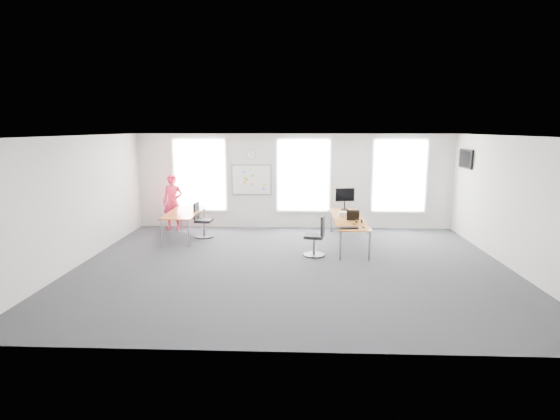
{
  "coord_description": "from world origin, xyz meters",
  "views": [
    {
      "loc": [
        0.12,
        -9.79,
        3.17
      ],
      "look_at": [
        -0.33,
        1.2,
        1.1
      ],
      "focal_mm": 28.0,
      "sensor_mm": 36.0,
      "label": 1
    }
  ],
  "objects_px": {
    "chair_left": "(202,222)",
    "desk_right": "(348,220)",
    "keyboard": "(348,228)",
    "person": "(173,202)",
    "desk_left": "(184,214)",
    "chair_right": "(317,238)",
    "monitor": "(345,197)",
    "headphones": "(359,221)"
  },
  "relations": [
    {
      "from": "chair_right",
      "to": "person",
      "type": "bearing_deg",
      "value": -111.06
    },
    {
      "from": "headphones",
      "to": "monitor",
      "type": "bearing_deg",
      "value": 87.47
    },
    {
      "from": "desk_left",
      "to": "keyboard",
      "type": "relative_size",
      "value": 4.33
    },
    {
      "from": "headphones",
      "to": "person",
      "type": "bearing_deg",
      "value": 150.19
    },
    {
      "from": "desk_left",
      "to": "headphones",
      "type": "xyz_separation_m",
      "value": [
        4.88,
        -1.19,
        0.08
      ]
    },
    {
      "from": "headphones",
      "to": "keyboard",
      "type": "bearing_deg",
      "value": -126.92
    },
    {
      "from": "desk_right",
      "to": "monitor",
      "type": "distance_m",
      "value": 1.29
    },
    {
      "from": "keyboard",
      "to": "person",
      "type": "bearing_deg",
      "value": 142.13
    },
    {
      "from": "person",
      "to": "keyboard",
      "type": "xyz_separation_m",
      "value": [
        5.14,
        -2.82,
        -0.12
      ]
    },
    {
      "from": "chair_right",
      "to": "headphones",
      "type": "relative_size",
      "value": 5.89
    },
    {
      "from": "chair_left",
      "to": "monitor",
      "type": "height_order",
      "value": "monitor"
    },
    {
      "from": "person",
      "to": "headphones",
      "type": "bearing_deg",
      "value": -17.77
    },
    {
      "from": "keyboard",
      "to": "desk_left",
      "type": "bearing_deg",
      "value": 148.96
    },
    {
      "from": "desk_right",
      "to": "keyboard",
      "type": "xyz_separation_m",
      "value": [
        -0.15,
        -1.27,
        0.06
      ]
    },
    {
      "from": "headphones",
      "to": "desk_right",
      "type": "bearing_deg",
      "value": 99.04
    },
    {
      "from": "chair_left",
      "to": "desk_right",
      "type": "bearing_deg",
      "value": -95.48
    },
    {
      "from": "keyboard",
      "to": "desk_right",
      "type": "bearing_deg",
      "value": 73.99
    },
    {
      "from": "keyboard",
      "to": "headphones",
      "type": "bearing_deg",
      "value": 52.03
    },
    {
      "from": "monitor",
      "to": "headphones",
      "type": "bearing_deg",
      "value": -95.47
    },
    {
      "from": "desk_right",
      "to": "monitor",
      "type": "bearing_deg",
      "value": 89.22
    },
    {
      "from": "desk_right",
      "to": "monitor",
      "type": "height_order",
      "value": "monitor"
    },
    {
      "from": "desk_right",
      "to": "person",
      "type": "height_order",
      "value": "person"
    },
    {
      "from": "desk_left",
      "to": "keyboard",
      "type": "bearing_deg",
      "value": -21.94
    },
    {
      "from": "desk_left",
      "to": "chair_right",
      "type": "height_order",
      "value": "chair_right"
    },
    {
      "from": "desk_right",
      "to": "headphones",
      "type": "relative_size",
      "value": 17.45
    },
    {
      "from": "person",
      "to": "monitor",
      "type": "bearing_deg",
      "value": 0.29
    },
    {
      "from": "monitor",
      "to": "chair_right",
      "type": "bearing_deg",
      "value": -122.8
    },
    {
      "from": "desk_right",
      "to": "desk_left",
      "type": "bearing_deg",
      "value": 173.19
    },
    {
      "from": "chair_right",
      "to": "chair_left",
      "type": "distance_m",
      "value": 3.74
    },
    {
      "from": "person",
      "to": "monitor",
      "type": "relative_size",
      "value": 2.67
    },
    {
      "from": "keyboard",
      "to": "monitor",
      "type": "height_order",
      "value": "monitor"
    },
    {
      "from": "desk_right",
      "to": "chair_left",
      "type": "height_order",
      "value": "chair_left"
    },
    {
      "from": "desk_right",
      "to": "person",
      "type": "relative_size",
      "value": 1.75
    },
    {
      "from": "chair_left",
      "to": "keyboard",
      "type": "relative_size",
      "value": 2.08
    },
    {
      "from": "desk_right",
      "to": "desk_left",
      "type": "height_order",
      "value": "desk_left"
    },
    {
      "from": "desk_right",
      "to": "monitor",
      "type": "relative_size",
      "value": 4.67
    },
    {
      "from": "desk_left",
      "to": "headphones",
      "type": "bearing_deg",
      "value": -13.74
    },
    {
      "from": "desk_left",
      "to": "monitor",
      "type": "bearing_deg",
      "value": 7.91
    },
    {
      "from": "desk_left",
      "to": "monitor",
      "type": "distance_m",
      "value": 4.77
    },
    {
      "from": "chair_right",
      "to": "chair_left",
      "type": "xyz_separation_m",
      "value": [
        -3.29,
        1.78,
        -0.0
      ]
    },
    {
      "from": "desk_right",
      "to": "chair_right",
      "type": "xyz_separation_m",
      "value": [
        -0.91,
        -1.1,
        -0.24
      ]
    },
    {
      "from": "person",
      "to": "headphones",
      "type": "height_order",
      "value": "person"
    }
  ]
}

